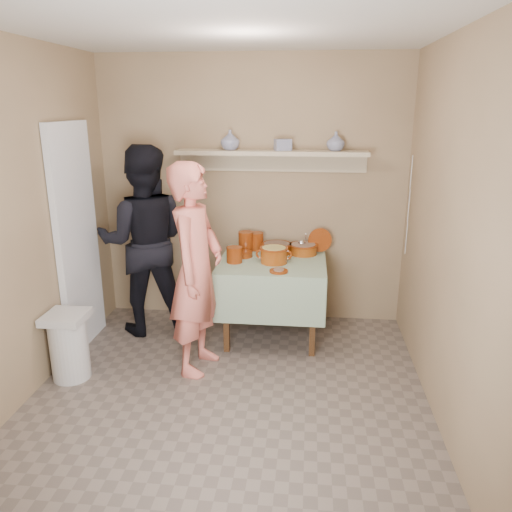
# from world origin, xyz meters

# --- Properties ---
(ground) EXTENTS (3.50, 3.50, 0.00)m
(ground) POSITION_xyz_m (0.00, 0.00, 0.00)
(ground) COLOR #6B5D54
(ground) RESTS_ON ground
(tile_panel) EXTENTS (0.06, 0.70, 2.00)m
(tile_panel) POSITION_xyz_m (-1.46, 0.95, 1.00)
(tile_panel) COLOR silver
(tile_panel) RESTS_ON ground
(plate_stack_a) EXTENTS (0.14, 0.14, 0.19)m
(plate_stack_a) POSITION_xyz_m (-0.03, 1.53, 0.86)
(plate_stack_a) COLOR #672004
(plate_stack_a) RESTS_ON serving_table
(plate_stack_b) EXTENTS (0.14, 0.14, 0.17)m
(plate_stack_b) POSITION_xyz_m (0.06, 1.58, 0.85)
(plate_stack_b) COLOR #672004
(plate_stack_b) RESTS_ON serving_table
(bowl_stack) EXTENTS (0.14, 0.14, 0.14)m
(bowl_stack) POSITION_xyz_m (-0.09, 1.15, 0.83)
(bowl_stack) COLOR #672004
(bowl_stack) RESTS_ON serving_table
(empty_bowl) EXTENTS (0.17, 0.17, 0.05)m
(empty_bowl) POSITION_xyz_m (-0.03, 1.33, 0.79)
(empty_bowl) COLOR #672004
(empty_bowl) RESTS_ON serving_table
(propped_lid) EXTENTS (0.24, 0.11, 0.23)m
(propped_lid) POSITION_xyz_m (0.68, 1.56, 0.88)
(propped_lid) COLOR #672004
(propped_lid) RESTS_ON serving_table
(vase_right) EXTENTS (0.20, 0.20, 0.17)m
(vase_right) POSITION_xyz_m (0.79, 1.64, 1.81)
(vase_right) COLOR navy
(vase_right) RESTS_ON wall_shelf
(vase_left) EXTENTS (0.23, 0.23, 0.18)m
(vase_left) POSITION_xyz_m (-0.19, 1.62, 1.81)
(vase_left) COLOR navy
(vase_left) RESTS_ON wall_shelf
(ceramic_box) EXTENTS (0.17, 0.15, 0.11)m
(ceramic_box) POSITION_xyz_m (0.31, 1.62, 1.77)
(ceramic_box) COLOR navy
(ceramic_box) RESTS_ON wall_shelf
(person_cook) EXTENTS (0.51, 0.69, 1.72)m
(person_cook) POSITION_xyz_m (-0.32, 0.61, 0.86)
(person_cook) COLOR #E26F61
(person_cook) RESTS_ON ground
(person_helper) EXTENTS (1.00, 0.85, 1.80)m
(person_helper) POSITION_xyz_m (-0.96, 1.28, 0.90)
(person_helper) COLOR black
(person_helper) RESTS_ON ground
(room_shell) EXTENTS (3.04, 3.54, 2.62)m
(room_shell) POSITION_xyz_m (0.00, 0.00, 1.61)
(room_shell) COLOR #997E5D
(room_shell) RESTS_ON ground
(serving_table) EXTENTS (0.97, 0.97, 0.76)m
(serving_table) POSITION_xyz_m (0.25, 1.28, 0.64)
(serving_table) COLOR #4C2D16
(serving_table) RESTS_ON ground
(cazuela_meat_a) EXTENTS (0.30, 0.30, 0.10)m
(cazuela_meat_a) POSITION_xyz_m (0.27, 1.48, 0.82)
(cazuela_meat_a) COLOR #762A03
(cazuela_meat_a) RESTS_ON serving_table
(cazuela_meat_b) EXTENTS (0.28, 0.28, 0.10)m
(cazuela_meat_b) POSITION_xyz_m (0.53, 1.48, 0.82)
(cazuela_meat_b) COLOR #762A03
(cazuela_meat_b) RESTS_ON serving_table
(ladle) EXTENTS (0.08, 0.26, 0.19)m
(ladle) POSITION_xyz_m (0.51, 1.48, 0.87)
(ladle) COLOR silver
(ladle) RESTS_ON cazuela_meat_b
(cazuela_rice) EXTENTS (0.33, 0.25, 0.14)m
(cazuela_rice) POSITION_xyz_m (0.27, 1.18, 0.85)
(cazuela_rice) COLOR #762A03
(cazuela_rice) RESTS_ON serving_table
(front_plate) EXTENTS (0.16, 0.16, 0.03)m
(front_plate) POSITION_xyz_m (0.33, 0.92, 0.77)
(front_plate) COLOR #672004
(front_plate) RESTS_ON serving_table
(wall_shelf) EXTENTS (1.80, 0.25, 0.21)m
(wall_shelf) POSITION_xyz_m (0.20, 1.65, 1.67)
(wall_shelf) COLOR tan
(wall_shelf) RESTS_ON room_shell
(trash_bin) EXTENTS (0.32, 0.32, 0.56)m
(trash_bin) POSITION_xyz_m (-1.31, 0.32, 0.28)
(trash_bin) COLOR silver
(trash_bin) RESTS_ON ground
(electrical_cord) EXTENTS (0.01, 0.05, 0.90)m
(electrical_cord) POSITION_xyz_m (1.47, 1.48, 1.25)
(electrical_cord) COLOR silver
(electrical_cord) RESTS_ON wall_shelf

